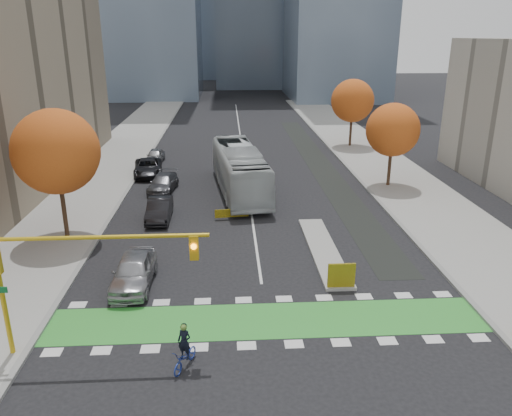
{
  "coord_description": "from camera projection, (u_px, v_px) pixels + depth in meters",
  "views": [
    {
      "loc": [
        -1.63,
        -18.2,
        12.36
      ],
      "look_at": [
        -0.09,
        8.5,
        3.0
      ],
      "focal_mm": 35.0,
      "sensor_mm": 36.0,
      "label": 1
    }
  ],
  "objects": [
    {
      "name": "bike_lane_paint",
      "position": [
        319.0,
        164.0,
        50.0
      ],
      "size": [
        2.5,
        50.0,
        0.01
      ],
      "primitive_type": "cube",
      "color": "black",
      "rests_on": "ground"
    },
    {
      "name": "parked_car_d",
      "position": [
        148.0,
        167.0,
        45.83
      ],
      "size": [
        3.14,
        5.64,
        1.49
      ],
      "primitive_type": "imported",
      "rotation": [
        0.0,
        0.0,
        0.13
      ],
      "color": "black",
      "rests_on": "ground"
    },
    {
      "name": "bus",
      "position": [
        240.0,
        170.0,
        40.67
      ],
      "size": [
        4.68,
        13.71,
        3.74
      ],
      "primitive_type": "imported",
      "rotation": [
        0.0,
        0.0,
        0.12
      ],
      "color": "silver",
      "rests_on": "ground"
    },
    {
      "name": "sidewalk_west",
      "position": [
        79.0,
        198.0,
        39.41
      ],
      "size": [
        7.0,
        120.0,
        0.15
      ],
      "primitive_type": "cube",
      "color": "gray",
      "rests_on": "ground"
    },
    {
      "name": "parked_car_c",
      "position": [
        163.0,
        183.0,
        41.24
      ],
      "size": [
        2.46,
        4.91,
        1.37
      ],
      "primitive_type": "imported",
      "rotation": [
        0.0,
        0.0,
        -0.12
      ],
      "color": "#4C4C51",
      "rests_on": "ground"
    },
    {
      "name": "curb_west",
      "position": [
        123.0,
        197.0,
        39.6
      ],
      "size": [
        0.3,
        120.0,
        0.16
      ],
      "primitive_type": "cube",
      "color": "gray",
      "rests_on": "ground"
    },
    {
      "name": "tree_east_far",
      "position": [
        352.0,
        101.0,
        56.08
      ],
      "size": [
        4.8,
        4.8,
        7.65
      ],
      "color": "#332114",
      "rests_on": "ground"
    },
    {
      "name": "parked_car_a",
      "position": [
        134.0,
        271.0,
        25.65
      ],
      "size": [
        2.03,
        4.88,
        1.65
      ],
      "primitive_type": "imported",
      "rotation": [
        0.0,
        0.0,
        -0.02
      ],
      "color": "#9C9DA2",
      "rests_on": "ground"
    },
    {
      "name": "cyclist",
      "position": [
        185.0,
        353.0,
        19.33
      ],
      "size": [
        1.23,
        1.77,
        1.94
      ],
      "rotation": [
        0.0,
        0.0,
        -0.43
      ],
      "color": "navy",
      "rests_on": "ground"
    },
    {
      "name": "sidewalk_east",
      "position": [
        413.0,
        192.0,
        40.88
      ],
      "size": [
        7.0,
        120.0,
        0.15
      ],
      "primitive_type": "cube",
      "color": "gray",
      "rests_on": "ground"
    },
    {
      "name": "parked_car_e",
      "position": [
        155.0,
        156.0,
        50.56
      ],
      "size": [
        1.76,
        4.0,
        1.34
      ],
      "primitive_type": "imported",
      "rotation": [
        0.0,
        0.0,
        -0.04
      ],
      "color": "gray",
      "rests_on": "ground"
    },
    {
      "name": "curb_east",
      "position": [
        371.0,
        193.0,
        40.69
      ],
      "size": [
        0.3,
        120.0,
        0.16
      ],
      "primitive_type": "cube",
      "color": "gray",
      "rests_on": "ground"
    },
    {
      "name": "median_island",
      "position": [
        323.0,
        250.0,
        30.0
      ],
      "size": [
        1.6,
        10.0,
        0.16
      ],
      "primitive_type": "cube",
      "color": "gray",
      "rests_on": "ground"
    },
    {
      "name": "tree_west",
      "position": [
        56.0,
        152.0,
        30.12
      ],
      "size": [
        5.2,
        5.2,
        8.22
      ],
      "color": "#332114",
      "rests_on": "ground"
    },
    {
      "name": "hazard_board",
      "position": [
        341.0,
        275.0,
        25.23
      ],
      "size": [
        1.4,
        0.12,
        1.3
      ],
      "primitive_type": "cube",
      "color": "yellow",
      "rests_on": "median_island"
    },
    {
      "name": "bike_crossing",
      "position": [
        267.0,
        320.0,
        22.74
      ],
      "size": [
        20.0,
        3.0,
        0.01
      ],
      "primitive_type": "cube",
      "color": "green",
      "rests_on": "ground"
    },
    {
      "name": "centre_line",
      "position": [
        241.0,
        144.0,
        59.01
      ],
      "size": [
        0.15,
        70.0,
        0.01
      ],
      "primitive_type": "cube",
      "color": "silver",
      "rests_on": "ground"
    },
    {
      "name": "ground",
      "position": [
        270.0,
        339.0,
        21.32
      ],
      "size": [
        300.0,
        300.0,
        0.0
      ],
      "primitive_type": "plane",
      "color": "black",
      "rests_on": "ground"
    },
    {
      "name": "traffic_signal_west",
      "position": [
        65.0,
        264.0,
        19.08
      ],
      "size": [
        8.53,
        0.56,
        5.2
      ],
      "color": "#BF9914",
      "rests_on": "ground"
    },
    {
      "name": "parked_car_b",
      "position": [
        159.0,
        209.0,
        34.9
      ],
      "size": [
        1.59,
        4.47,
        1.47
      ],
      "primitive_type": "imported",
      "rotation": [
        0.0,
        0.0,
        0.01
      ],
      "color": "black",
      "rests_on": "ground"
    },
    {
      "name": "tree_east_near",
      "position": [
        393.0,
        130.0,
        41.1
      ],
      "size": [
        4.4,
        4.4,
        7.08
      ],
      "color": "#332114",
      "rests_on": "ground"
    }
  ]
}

